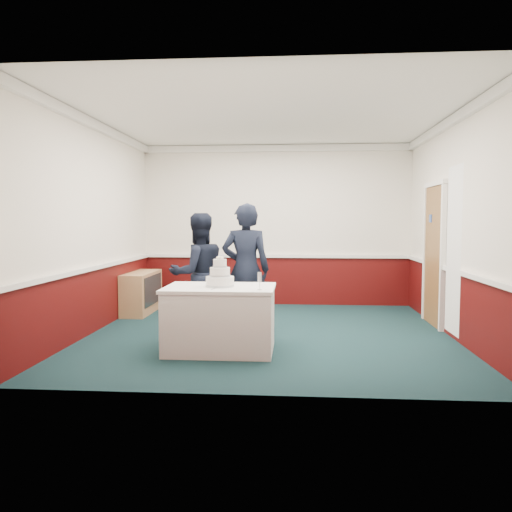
# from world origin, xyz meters

# --- Properties ---
(ground) EXTENTS (5.00, 5.00, 0.00)m
(ground) POSITION_xyz_m (0.00, 0.00, 0.00)
(ground) COLOR #132F30
(ground) RESTS_ON ground
(room_shell) EXTENTS (5.00, 5.00, 3.00)m
(room_shell) POSITION_xyz_m (0.08, 0.61, 1.97)
(room_shell) COLOR white
(room_shell) RESTS_ON ground
(sideboard) EXTENTS (0.41, 1.20, 0.70)m
(sideboard) POSITION_xyz_m (-2.28, 1.45, 0.35)
(sideboard) COLOR tan
(sideboard) RESTS_ON ground
(cake_table) EXTENTS (1.32, 0.92, 0.79)m
(cake_table) POSITION_xyz_m (-0.55, -0.98, 0.40)
(cake_table) COLOR white
(cake_table) RESTS_ON ground
(wedding_cake) EXTENTS (0.35, 0.35, 0.36)m
(wedding_cake) POSITION_xyz_m (-0.55, -0.98, 0.90)
(wedding_cake) COLOR white
(wedding_cake) RESTS_ON cake_table
(cake_knife) EXTENTS (0.07, 0.22, 0.00)m
(cake_knife) POSITION_xyz_m (-0.58, -1.18, 0.79)
(cake_knife) COLOR silver
(cake_knife) RESTS_ON cake_table
(champagne_flute) EXTENTS (0.05, 0.05, 0.21)m
(champagne_flute) POSITION_xyz_m (-0.05, -1.26, 0.93)
(champagne_flute) COLOR silver
(champagne_flute) RESTS_ON cake_table
(person_man) EXTENTS (1.03, 0.96, 1.69)m
(person_man) POSITION_xyz_m (-0.98, -0.09, 0.85)
(person_man) COLOR black
(person_man) RESTS_ON ground
(person_woman) EXTENTS (0.68, 0.45, 1.82)m
(person_woman) POSITION_xyz_m (-0.32, -0.09, 0.91)
(person_woman) COLOR black
(person_woman) RESTS_ON ground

